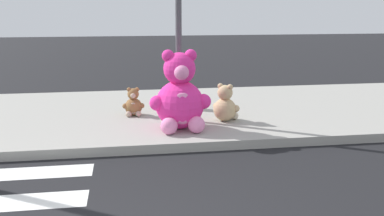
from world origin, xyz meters
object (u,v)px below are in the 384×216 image
object	(u,v)px
sign_pole	(179,25)
plush_pink_large	(180,98)
plush_yellow	(180,96)
plush_brown	(133,104)
plush_tan	(225,106)

from	to	relation	value
sign_pole	plush_pink_large	distance (m)	1.31
plush_yellow	plush_brown	size ratio (longest dim) A/B	1.17
plush_tan	plush_yellow	distance (m)	1.31
sign_pole	plush_pink_large	size ratio (longest dim) A/B	2.40
plush_tan	plush_yellow	bearing A→B (deg)	121.20
sign_pole	plush_yellow	world-z (taller)	sign_pole
plush_yellow	sign_pole	bearing A→B (deg)	-98.18
plush_brown	plush_pink_large	bearing A→B (deg)	-54.20
plush_yellow	plush_pink_large	bearing A→B (deg)	-97.22
sign_pole	plush_pink_large	world-z (taller)	sign_pole
plush_tan	plush_brown	distance (m)	1.75
plush_brown	plush_tan	bearing A→B (deg)	-21.46
plush_tan	plush_brown	bearing A→B (deg)	158.54
sign_pole	plush_pink_large	bearing A→B (deg)	-95.69
plush_yellow	plush_brown	world-z (taller)	plush_yellow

